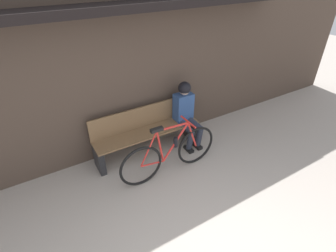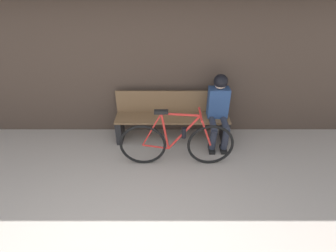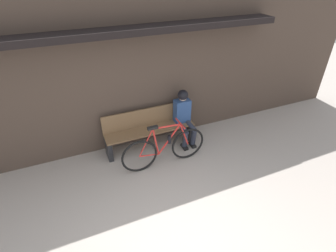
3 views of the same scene
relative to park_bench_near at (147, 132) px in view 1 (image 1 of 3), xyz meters
The scene contains 4 objects.
storefront_wall 1.39m from the park_bench_near, 150.04° to the left, with size 12.00×0.56×3.20m.
park_bench_near is the anchor object (origin of this frame).
bicycle 0.72m from the park_bench_near, 85.44° to the right, with size 1.75×0.40×0.96m.
person_seated 0.83m from the park_bench_near, ahead, with size 0.34×0.60×1.23m.
Camera 1 is at (-1.11, -1.00, 3.06)m, focal length 28.00 mm.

